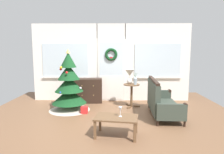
{
  "coord_description": "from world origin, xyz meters",
  "views": [
    {
      "loc": [
        0.13,
        -4.78,
        1.72
      ],
      "look_at": [
        0.05,
        0.55,
        1.0
      ],
      "focal_mm": 33.07,
      "sensor_mm": 36.0,
      "label": 1
    }
  ],
  "objects": [
    {
      "name": "gift_box",
      "position": [
        -0.7,
        0.61,
        0.09
      ],
      "size": [
        0.18,
        0.16,
        0.18
      ],
      "primitive_type": "cube",
      "color": "red",
      "rests_on": "ground"
    },
    {
      "name": "coffee_table",
      "position": [
        0.16,
        -0.85,
        0.34
      ],
      "size": [
        0.91,
        0.64,
        0.39
      ],
      "color": "brown",
      "rests_on": "ground"
    },
    {
      "name": "table_lamp",
      "position": [
        0.56,
        1.31,
        0.97
      ],
      "size": [
        0.28,
        0.28,
        0.44
      ],
      "color": "silver",
      "rests_on": "side_table"
    },
    {
      "name": "wine_glass",
      "position": [
        0.24,
        -0.82,
        0.54
      ],
      "size": [
        0.08,
        0.08,
        0.2
      ],
      "color": "silver",
      "rests_on": "coffee_table"
    },
    {
      "name": "ground_plane",
      "position": [
        0.0,
        0.0,
        0.0
      ],
      "size": [
        6.76,
        6.76,
        0.0
      ],
      "primitive_type": "plane",
      "color": "brown"
    },
    {
      "name": "back_wall_with_door",
      "position": [
        0.0,
        2.08,
        1.28
      ],
      "size": [
        5.2,
        0.19,
        2.55
      ],
      "color": "white",
      "rests_on": "ground"
    },
    {
      "name": "dresser_cabinet",
      "position": [
        -0.75,
        1.79,
        0.39
      ],
      "size": [
        0.93,
        0.49,
        0.78
      ],
      "color": "black",
      "rests_on": "ground"
    },
    {
      "name": "flower_vase",
      "position": [
        0.72,
        1.21,
        0.81
      ],
      "size": [
        0.11,
        0.1,
        0.35
      ],
      "color": "#99ADBC",
      "rests_on": "side_table"
    },
    {
      "name": "christmas_tree",
      "position": [
        -1.17,
        0.91,
        0.64
      ],
      "size": [
        1.15,
        1.15,
        1.73
      ],
      "color": "#4C331E",
      "rests_on": "ground"
    },
    {
      "name": "side_table",
      "position": [
        0.62,
        1.27,
        0.49
      ],
      "size": [
        0.5,
        0.48,
        0.69
      ],
      "color": "brown",
      "rests_on": "ground"
    },
    {
      "name": "settee_sofa",
      "position": [
        1.31,
        0.45,
        0.38
      ],
      "size": [
        0.78,
        1.67,
        0.96
      ],
      "color": "black",
      "rests_on": "ground"
    }
  ]
}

